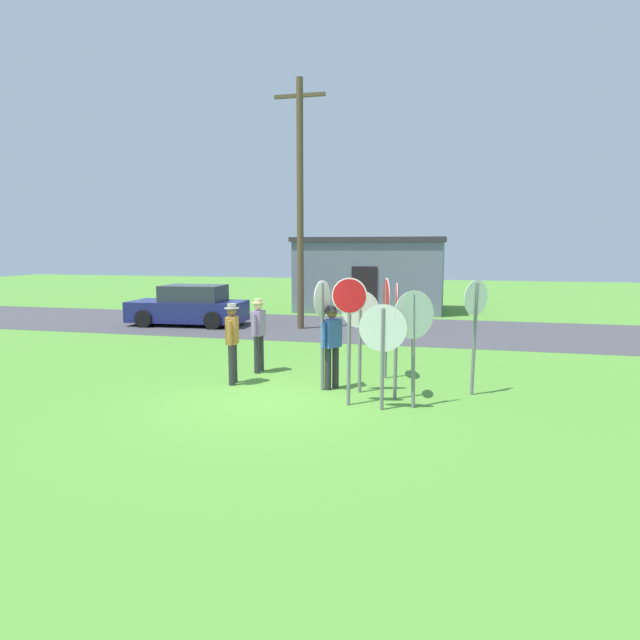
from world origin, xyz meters
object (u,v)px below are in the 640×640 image
person_near_signs (332,342)px  person_in_dark_shirt (259,331)px  stop_sign_far_back (414,328)px  person_holding_notes (232,339)px  stop_sign_rear_left (383,339)px  stop_sign_nearest (396,322)px  stop_sign_low_front (475,318)px  utility_pole (300,201)px  stop_sign_tallest (322,316)px  stop_sign_leaning_left (386,309)px  stop_sign_rear_right (349,320)px  stop_sign_center_cluster (360,323)px  parked_car_on_street (189,307)px

person_near_signs → person_in_dark_shirt: same height
stop_sign_far_back → person_holding_notes: bearing=168.0°
stop_sign_rear_left → person_near_signs: stop_sign_rear_left is taller
person_in_dark_shirt → stop_sign_nearest: bearing=-24.4°
stop_sign_nearest → stop_sign_low_front: size_ratio=0.98×
utility_pole → person_holding_notes: 8.81m
stop_sign_tallest → stop_sign_far_back: size_ratio=1.05×
stop_sign_leaning_left → stop_sign_far_back: stop_sign_leaning_left is taller
stop_sign_tallest → stop_sign_nearest: (1.53, -0.31, -0.04)m
person_in_dark_shirt → stop_sign_rear_right: bearing=-39.8°
stop_sign_rear_left → person_near_signs: size_ratio=1.11×
utility_pole → stop_sign_nearest: 9.87m
stop_sign_nearest → stop_sign_low_front: (1.48, 0.65, 0.05)m
utility_pole → stop_sign_rear_right: 10.05m
stop_sign_center_cluster → person_holding_notes: (-2.76, 0.01, -0.43)m
parked_car_on_street → stop_sign_center_cluster: 11.17m
stop_sign_leaning_left → person_holding_notes: bearing=-157.5°
stop_sign_nearest → stop_sign_leaning_left: stop_sign_leaning_left is taller
parked_car_on_street → utility_pole: bearing=1.5°
stop_sign_nearest → parked_car_on_street: bearing=136.1°
stop_sign_rear_left → stop_sign_far_back: (0.52, 0.28, 0.18)m
stop_sign_nearest → person_holding_notes: stop_sign_nearest is taller
utility_pole → parked_car_on_street: (-4.33, -0.11, -3.83)m
stop_sign_far_back → stop_sign_rear_right: bearing=-174.6°
person_near_signs → stop_sign_leaning_left: bearing=50.8°
stop_sign_rear_left → person_in_dark_shirt: 3.94m
utility_pole → stop_sign_rear_left: bearing=-65.9°
stop_sign_center_cluster → person_in_dark_shirt: size_ratio=1.19×
parked_car_on_street → stop_sign_rear_right: 11.83m
stop_sign_center_cluster → stop_sign_rear_left: size_ratio=1.08×
stop_sign_far_back → person_holding_notes: 3.99m
stop_sign_leaning_left → stop_sign_low_front: stop_sign_low_front is taller
parked_car_on_street → stop_sign_rear_right: bearing=-48.7°
stop_sign_rear_right → person_near_signs: stop_sign_rear_right is taller
stop_sign_low_front → person_in_dark_shirt: bearing=169.8°
stop_sign_center_cluster → stop_sign_far_back: 1.38m
utility_pole → stop_sign_leaning_left: bearing=-60.2°
stop_sign_nearest → person_holding_notes: (-3.51, 0.34, -0.52)m
person_holding_notes → person_near_signs: size_ratio=1.00×
utility_pole → stop_sign_far_back: (4.62, -8.86, -3.03)m
stop_sign_rear_left → stop_sign_leaning_left: (-0.23, 2.40, 0.25)m
person_holding_notes → utility_pole: bearing=95.3°
stop_sign_low_front → utility_pole: bearing=126.6°
stop_sign_leaning_left → stop_sign_rear_right: size_ratio=0.95×
stop_sign_nearest → stop_sign_low_front: 1.62m
stop_sign_leaning_left → person_in_dark_shirt: bearing=-177.8°
stop_sign_nearest → stop_sign_tallest: bearing=168.7°
stop_sign_low_front → parked_car_on_street: bearing=142.9°
stop_sign_rear_left → stop_sign_rear_right: 0.72m
parked_car_on_street → person_near_signs: size_ratio=2.53×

